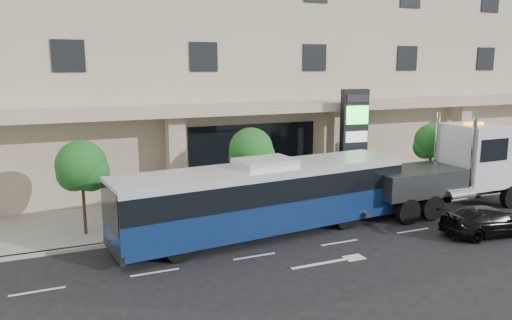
% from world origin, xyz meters
% --- Properties ---
extents(ground, '(120.00, 120.00, 0.00)m').
position_xyz_m(ground, '(0.00, 0.00, 0.00)').
color(ground, black).
rests_on(ground, ground).
extents(sidewalk, '(120.00, 6.00, 0.15)m').
position_xyz_m(sidewalk, '(0.00, 5.00, 0.07)').
color(sidewalk, gray).
rests_on(sidewalk, ground).
extents(curb, '(120.00, 0.30, 0.15)m').
position_xyz_m(curb, '(0.00, 2.00, 0.07)').
color(curb, gray).
rests_on(curb, ground).
extents(convention_center, '(60.00, 17.60, 20.00)m').
position_xyz_m(convention_center, '(-0.00, 15.42, 9.97)').
color(convention_center, tan).
rests_on(convention_center, ground).
extents(tree_left, '(2.27, 2.20, 4.22)m').
position_xyz_m(tree_left, '(-9.97, 3.59, 3.11)').
color(tree_left, '#422B19').
rests_on(tree_left, sidewalk).
extents(tree_mid, '(2.28, 2.20, 4.38)m').
position_xyz_m(tree_mid, '(-1.97, 3.59, 3.26)').
color(tree_mid, '#422B19').
rests_on(tree_mid, sidewalk).
extents(tree_right, '(2.10, 2.00, 4.04)m').
position_xyz_m(tree_right, '(9.53, 3.59, 3.04)').
color(tree_right, '#422B19').
rests_on(tree_right, sidewalk).
extents(city_bus, '(13.95, 4.30, 3.48)m').
position_xyz_m(city_bus, '(-2.51, 0.81, 1.77)').
color(city_bus, black).
rests_on(city_bus, ground).
extents(tow_truck, '(11.01, 2.87, 5.02)m').
position_xyz_m(tow_truck, '(8.59, 0.67, 2.06)').
color(tow_truck, '#2D3033').
rests_on(tow_truck, ground).
extents(black_sedan, '(4.67, 2.35, 1.30)m').
position_xyz_m(black_sedan, '(6.69, -3.29, 0.65)').
color(black_sedan, black).
rests_on(black_sedan, ground).
extents(signage_pylon, '(1.57, 0.72, 6.10)m').
position_xyz_m(signage_pylon, '(4.70, 4.55, 3.25)').
color(signage_pylon, black).
rests_on(signage_pylon, sidewalk).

